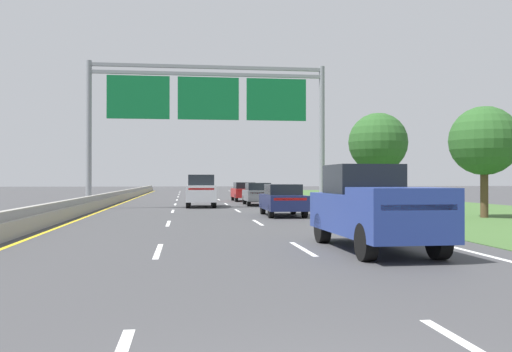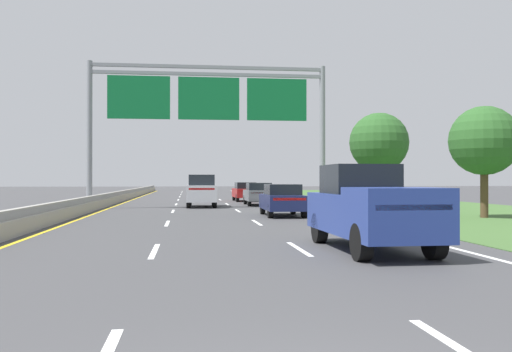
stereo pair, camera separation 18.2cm
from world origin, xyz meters
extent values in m
plane|color=#3D3D3F|center=(0.00, 35.00, 0.00)|extent=(220.00, 220.00, 0.00)
cube|color=white|center=(-1.85, 10.50, 0.00)|extent=(0.14, 3.00, 0.01)
cube|color=white|center=(-1.85, 19.50, 0.00)|extent=(0.14, 3.00, 0.01)
cube|color=white|center=(-1.85, 28.50, 0.00)|extent=(0.14, 3.00, 0.01)
cube|color=white|center=(-1.85, 37.50, 0.00)|extent=(0.14, 3.00, 0.01)
cube|color=white|center=(-1.85, 46.50, 0.00)|extent=(0.14, 3.00, 0.01)
cube|color=white|center=(-1.85, 55.50, 0.00)|extent=(0.14, 3.00, 0.01)
cube|color=white|center=(-1.85, 64.50, 0.00)|extent=(0.14, 3.00, 0.01)
cube|color=white|center=(-1.85, 73.50, 0.00)|extent=(0.14, 3.00, 0.01)
cube|color=white|center=(-1.85, 82.50, 0.00)|extent=(0.14, 3.00, 0.01)
cube|color=white|center=(1.85, 10.50, 0.00)|extent=(0.14, 3.00, 0.01)
cube|color=white|center=(1.85, 19.50, 0.00)|extent=(0.14, 3.00, 0.01)
cube|color=white|center=(1.85, 28.50, 0.00)|extent=(0.14, 3.00, 0.01)
cube|color=white|center=(1.85, 37.50, 0.00)|extent=(0.14, 3.00, 0.01)
cube|color=white|center=(1.85, 46.50, 0.00)|extent=(0.14, 3.00, 0.01)
cube|color=white|center=(1.85, 55.50, 0.00)|extent=(0.14, 3.00, 0.01)
cube|color=white|center=(1.85, 64.50, 0.00)|extent=(0.14, 3.00, 0.01)
cube|color=white|center=(1.85, 73.50, 0.00)|extent=(0.14, 3.00, 0.01)
cube|color=white|center=(1.85, 82.50, 0.00)|extent=(0.14, 3.00, 0.01)
cube|color=white|center=(5.90, 35.00, 0.00)|extent=(0.16, 106.00, 0.01)
cube|color=gold|center=(-5.90, 35.00, 0.00)|extent=(0.16, 106.00, 0.01)
cube|color=#3D602D|center=(13.95, 35.00, 0.01)|extent=(14.00, 110.00, 0.02)
cube|color=#99968E|center=(-6.60, 35.00, 0.28)|extent=(0.60, 110.00, 0.55)
cube|color=#99968E|center=(-6.60, 35.00, 0.70)|extent=(0.25, 110.00, 0.30)
cylinder|color=gray|center=(-7.05, 31.87, 4.57)|extent=(0.36, 0.36, 9.14)
cylinder|color=gray|center=(7.65, 31.87, 4.57)|extent=(0.36, 0.36, 9.14)
cube|color=gray|center=(0.30, 31.87, 8.92)|extent=(14.70, 0.24, 0.20)
cube|color=gray|center=(0.30, 31.87, 8.47)|extent=(14.70, 0.24, 0.20)
cube|color=#0C602D|center=(-4.03, 31.69, 6.91)|extent=(3.83, 0.12, 2.68)
cube|color=#0C602D|center=(0.30, 31.69, 6.91)|extent=(3.83, 0.12, 2.68)
cube|color=#0C602D|center=(4.63, 31.69, 6.91)|extent=(3.83, 0.12, 2.68)
cube|color=navy|center=(3.59, 10.01, 0.92)|extent=(2.11, 5.44, 1.00)
cube|color=black|center=(3.58, 10.86, 1.81)|extent=(1.76, 1.94, 0.78)
cube|color=#B21414|center=(3.65, 7.35, 1.22)|extent=(1.68, 0.11, 0.12)
cube|color=navy|center=(3.63, 8.28, 1.52)|extent=(2.04, 1.99, 0.20)
cylinder|color=black|center=(2.71, 11.83, 0.42)|extent=(0.32, 0.85, 0.84)
cylinder|color=black|center=(4.41, 11.86, 0.42)|extent=(0.32, 0.85, 0.84)
cylinder|color=black|center=(2.78, 8.15, 0.42)|extent=(0.32, 0.85, 0.84)
cylinder|color=black|center=(4.48, 8.19, 0.42)|extent=(0.32, 0.85, 0.84)
cube|color=slate|center=(3.94, 35.60, 0.69)|extent=(1.86, 4.42, 0.72)
cube|color=black|center=(3.94, 35.55, 1.31)|extent=(1.59, 2.31, 0.52)
cube|color=#B21414|center=(3.92, 33.44, 0.91)|extent=(1.53, 0.09, 0.12)
cylinder|color=black|center=(3.16, 37.11, 0.33)|extent=(0.23, 0.66, 0.66)
cylinder|color=black|center=(4.76, 37.09, 0.33)|extent=(0.23, 0.66, 0.66)
cylinder|color=black|center=(3.13, 34.11, 0.33)|extent=(0.23, 0.66, 0.66)
cylinder|color=black|center=(4.73, 34.10, 0.33)|extent=(0.23, 0.66, 0.66)
cube|color=maroon|center=(3.74, 42.98, 0.69)|extent=(1.89, 4.43, 0.72)
cube|color=black|center=(3.74, 42.93, 1.31)|extent=(1.60, 2.32, 0.52)
cube|color=#B21414|center=(3.78, 40.82, 0.91)|extent=(1.53, 0.10, 0.12)
cylinder|color=black|center=(2.92, 44.46, 0.33)|extent=(0.23, 0.66, 0.66)
cylinder|color=black|center=(4.52, 44.49, 0.33)|extent=(0.23, 0.66, 0.66)
cylinder|color=black|center=(2.97, 41.47, 0.33)|extent=(0.23, 0.66, 0.66)
cylinder|color=black|center=(4.57, 41.49, 0.33)|extent=(0.23, 0.66, 0.66)
cube|color=#161E47|center=(3.62, 23.61, 0.69)|extent=(1.88, 4.42, 0.72)
cube|color=black|center=(3.62, 23.56, 1.31)|extent=(1.59, 2.32, 0.52)
cube|color=#B21414|center=(3.59, 21.45, 0.91)|extent=(1.53, 0.10, 0.12)
cylinder|color=black|center=(2.84, 25.12, 0.33)|extent=(0.23, 0.66, 0.66)
cylinder|color=black|center=(4.44, 25.10, 0.33)|extent=(0.23, 0.66, 0.66)
cylinder|color=black|center=(2.80, 22.13, 0.33)|extent=(0.23, 0.66, 0.66)
cylinder|color=black|center=(4.40, 22.11, 0.33)|extent=(0.23, 0.66, 0.66)
cube|color=#B2B5BA|center=(-0.11, 33.38, 0.91)|extent=(2.02, 4.75, 1.05)
cube|color=black|center=(-0.11, 33.23, 1.77)|extent=(1.71, 3.04, 0.68)
cube|color=#B21414|center=(-0.17, 31.07, 1.22)|extent=(1.60, 0.12, 0.12)
cylinder|color=black|center=(-0.88, 35.00, 0.38)|extent=(0.28, 0.77, 0.76)
cylinder|color=black|center=(0.75, 34.96, 0.38)|extent=(0.28, 0.77, 0.76)
cylinder|color=black|center=(-0.97, 31.81, 0.38)|extent=(0.28, 0.77, 0.76)
cylinder|color=black|center=(0.67, 31.76, 0.38)|extent=(0.28, 0.77, 0.76)
cylinder|color=#4C3823|center=(12.75, 20.99, 1.16)|extent=(0.36, 0.36, 2.33)
sphere|color=#285623|center=(12.75, 20.99, 3.63)|extent=(3.24, 3.24, 3.24)
cylinder|color=#4C3823|center=(12.77, 35.66, 1.39)|extent=(0.36, 0.36, 2.79)
sphere|color=#285623|center=(12.77, 35.66, 4.51)|extent=(4.29, 4.29, 4.29)
camera|label=1|loc=(-1.20, -3.90, 1.80)|focal=39.66mm
camera|label=2|loc=(-1.02, -3.92, 1.80)|focal=39.66mm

